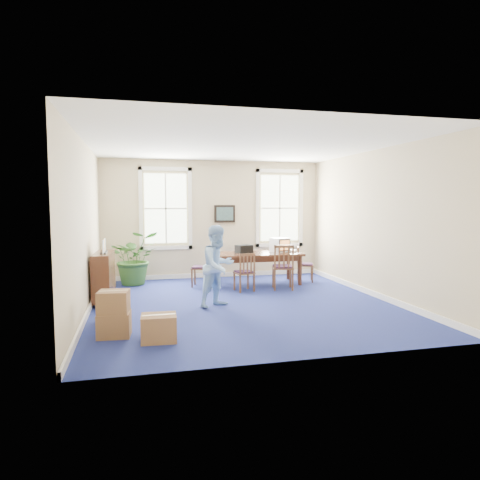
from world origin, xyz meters
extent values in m
plane|color=navy|center=(0.00, 0.00, 0.00)|extent=(6.50, 6.50, 0.00)
plane|color=white|center=(0.00, 0.00, 3.20)|extent=(6.50, 6.50, 0.00)
plane|color=#C5B28C|center=(0.00, 3.25, 1.60)|extent=(6.50, 0.00, 6.50)
plane|color=#C5B28C|center=(0.00, -3.25, 1.60)|extent=(6.50, 0.00, 6.50)
plane|color=#C5B28C|center=(-3.00, 0.00, 1.60)|extent=(0.00, 6.50, 6.50)
plane|color=#C5B28C|center=(3.00, 0.00, 1.60)|extent=(0.00, 6.50, 6.50)
cube|color=white|center=(0.00, 3.22, 0.06)|extent=(6.00, 0.04, 0.12)
cube|color=white|center=(-2.97, 0.00, 0.06)|extent=(0.04, 6.50, 0.12)
cube|color=white|center=(2.97, 0.00, 0.06)|extent=(0.04, 6.50, 0.12)
cube|color=white|center=(1.82, 1.99, 0.82)|extent=(0.24, 0.27, 0.05)
cube|color=black|center=(0.55, 2.04, 0.89)|extent=(0.47, 0.38, 0.20)
imported|color=#9DCBFE|center=(-0.52, -0.13, 0.81)|extent=(0.99, 0.94, 1.61)
cube|color=#4C2717|center=(-2.75, 0.82, 0.48)|extent=(0.41, 1.23, 0.96)
imported|color=#28511D|center=(-2.12, 2.64, 0.67)|extent=(1.37, 1.24, 1.35)
camera|label=1|loc=(-2.08, -8.34, 2.05)|focal=32.00mm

